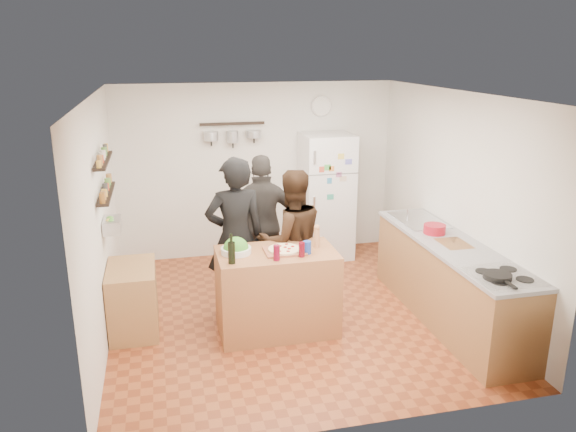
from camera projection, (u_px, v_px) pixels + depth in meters
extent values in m
plane|color=brown|center=(290.00, 313.00, 6.53)|extent=(4.20, 4.20, 0.00)
plane|color=white|center=(290.00, 94.00, 5.81)|extent=(4.20, 4.20, 0.00)
plane|color=silver|center=(257.00, 171.00, 8.13)|extent=(4.00, 0.00, 4.00)
plane|color=silver|center=(100.00, 222.00, 5.73)|extent=(0.00, 4.20, 4.20)
plane|color=silver|center=(455.00, 199.00, 6.60)|extent=(0.00, 4.20, 4.20)
cube|color=#9C6139|center=(277.00, 292.00, 6.01)|extent=(1.25, 0.72, 0.91)
cube|color=brown|center=(284.00, 251.00, 5.87)|extent=(0.42, 0.34, 0.02)
cylinder|color=beige|center=(284.00, 249.00, 5.87)|extent=(0.34, 0.34, 0.02)
cylinder|color=silver|center=(236.00, 250.00, 5.82)|extent=(0.32, 0.32, 0.06)
cylinder|color=black|center=(232.00, 253.00, 5.53)|extent=(0.07, 0.07, 0.22)
cylinder|color=#5F081E|center=(277.00, 253.00, 5.62)|extent=(0.07, 0.07, 0.16)
cylinder|color=#540713|center=(302.00, 250.00, 5.72)|extent=(0.06, 0.06, 0.15)
cylinder|color=#AC7248|center=(317.00, 238.00, 5.99)|extent=(0.06, 0.06, 0.20)
cylinder|color=navy|center=(307.00, 247.00, 5.81)|extent=(0.08, 0.08, 0.13)
imported|color=black|center=(235.00, 238.00, 6.28)|extent=(0.70, 0.49, 1.84)
imported|color=black|center=(292.00, 241.00, 6.43)|extent=(0.87, 0.70, 1.67)
imported|color=#2A2725|center=(263.00, 224.00, 6.94)|extent=(1.05, 0.52, 1.73)
cube|color=#9E7042|center=(449.00, 282.00, 6.25)|extent=(0.63, 2.63, 0.90)
cube|color=white|center=(504.00, 277.00, 5.23)|extent=(0.60, 0.62, 0.02)
cylinder|color=black|center=(497.00, 276.00, 5.16)|extent=(0.26, 0.26, 0.05)
cube|color=silver|center=(418.00, 221.00, 6.91)|extent=(0.50, 0.80, 0.03)
cube|color=brown|center=(454.00, 244.00, 6.10)|extent=(0.30, 0.40, 0.02)
cylinder|color=maroon|center=(435.00, 229.00, 6.41)|extent=(0.25, 0.25, 0.10)
cube|color=white|center=(326.00, 196.00, 8.11)|extent=(0.70, 0.68, 1.80)
cylinder|color=silver|center=(321.00, 106.00, 8.05)|extent=(0.30, 0.03, 0.30)
cube|color=black|center=(106.00, 193.00, 5.86)|extent=(0.12, 1.00, 0.02)
cube|color=black|center=(103.00, 160.00, 5.76)|extent=(0.12, 1.00, 0.02)
cube|color=silver|center=(112.00, 225.00, 5.97)|extent=(0.18, 0.35, 0.14)
cube|color=#AD7448|center=(133.00, 299.00, 6.04)|extent=(0.50, 0.80, 0.73)
cube|color=black|center=(232.00, 124.00, 7.75)|extent=(0.90, 0.04, 0.04)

